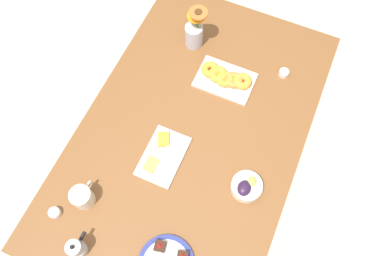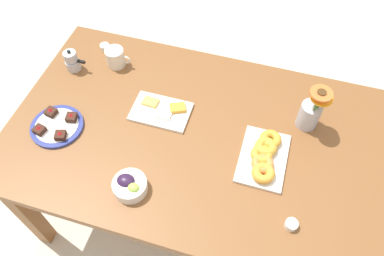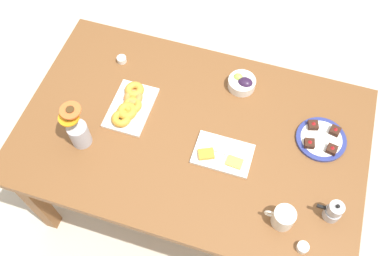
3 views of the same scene
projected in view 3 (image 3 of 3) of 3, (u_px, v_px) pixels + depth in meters
ground_plane at (192, 192)px, 2.61m from camera, size 6.00×6.00×0.00m
dining_table at (192, 141)px, 2.05m from camera, size 1.60×1.00×0.74m
coffee_mug at (283, 217)px, 1.72m from camera, size 0.13×0.09×0.09m
grape_bowl at (242, 83)px, 2.08m from camera, size 0.13×0.13×0.07m
cheese_platter at (222, 154)px, 1.91m from camera, size 0.26×0.17×0.03m
croissant_platter at (130, 105)px, 2.02m from camera, size 0.19×0.29×0.05m
jam_cup_honey at (303, 247)px, 1.69m from camera, size 0.05×0.05×0.03m
jam_cup_berry at (122, 59)px, 2.17m from camera, size 0.05×0.05×0.03m
dessert_plate at (321, 139)px, 1.95m from camera, size 0.23×0.23×0.05m
flower_vase at (78, 132)px, 1.88m from camera, size 0.11×0.11×0.24m
moka_pot at (333, 211)px, 1.73m from camera, size 0.11×0.07×0.12m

